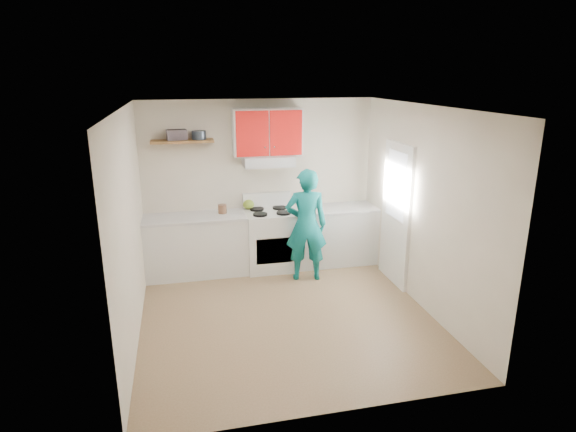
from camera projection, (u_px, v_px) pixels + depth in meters
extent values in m
plane|color=brown|center=(286.00, 315.00, 6.14)|extent=(3.80, 3.80, 0.00)
cube|color=white|center=(286.00, 107.00, 5.40)|extent=(3.60, 3.80, 0.04)
cube|color=beige|center=(260.00, 184.00, 7.54)|extent=(3.60, 0.04, 2.60)
cube|color=beige|center=(336.00, 282.00, 3.99)|extent=(3.60, 0.04, 2.60)
cube|color=beige|center=(130.00, 228.00, 5.39)|extent=(0.04, 3.80, 2.60)
cube|color=beige|center=(423.00, 209.00, 6.15)|extent=(0.04, 3.80, 2.60)
cube|color=white|center=(396.00, 214.00, 6.88)|extent=(0.05, 0.85, 2.05)
cube|color=white|center=(396.00, 185.00, 6.75)|extent=(0.01, 0.55, 0.95)
cube|color=silver|center=(196.00, 246.00, 7.29)|extent=(1.52, 0.60, 0.90)
cube|color=silver|center=(333.00, 235.00, 7.75)|extent=(1.32, 0.60, 0.90)
cube|color=white|center=(270.00, 240.00, 7.50)|extent=(0.76, 0.65, 0.92)
cube|color=silver|center=(268.00, 161.00, 7.25)|extent=(0.76, 0.44, 0.15)
cube|color=#B0120F|center=(267.00, 132.00, 7.18)|extent=(1.02, 0.33, 0.70)
cube|color=brown|center=(182.00, 141.00, 6.95)|extent=(0.90, 0.30, 0.04)
cube|color=#453D44|center=(177.00, 135.00, 6.95)|extent=(0.31, 0.24, 0.15)
cylinder|color=#333D4C|center=(199.00, 135.00, 6.99)|extent=(0.24, 0.24, 0.13)
ellipsoid|color=olive|center=(248.00, 204.00, 7.50)|extent=(0.23, 0.23, 0.15)
cylinder|color=brown|center=(222.00, 210.00, 7.28)|extent=(0.16, 0.16, 0.16)
cube|color=olive|center=(324.00, 211.00, 7.48)|extent=(0.30, 0.24, 0.02)
cube|color=red|center=(359.00, 209.00, 7.61)|extent=(0.32, 0.26, 0.01)
imported|color=#0B6869|center=(306.00, 225.00, 7.01)|extent=(0.67, 0.50, 1.68)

